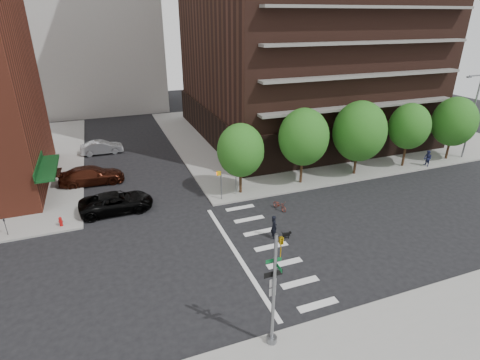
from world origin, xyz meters
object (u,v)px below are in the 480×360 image
Objects in this scene: parked_car_black at (117,202)px; dog_walker at (274,227)px; parked_car_maroon at (92,175)px; pedestrian_far at (428,158)px; parked_car_silver at (102,147)px; traffic_signal at (274,300)px; fire_hydrant at (61,221)px; scooter at (280,205)px.

dog_walker is at bearing -129.09° from parked_car_black.
pedestrian_far is (32.41, -7.92, 0.15)m from parked_car_maroon.
parked_car_maroon is at bearing 14.94° from parked_car_black.
parked_car_black is 6.66m from parked_car_maroon.
traffic_signal is at bearing -168.32° from parked_car_silver.
traffic_signal reaches higher than parked_car_silver.
dog_walker is at bearing -70.23° from pedestrian_far.
parked_car_black is 3.23× the size of dog_walker.
parked_car_black is at bearing 109.82° from traffic_signal.
fire_hydrant is at bearing -88.29° from pedestrian_far.
traffic_signal is 13.86m from scooter.
parked_car_maroon reaches higher than fire_hydrant.
parked_car_black is (4.08, 1.20, 0.24)m from fire_hydrant.
parked_car_black is at bearing 16.37° from fire_hydrant.
traffic_signal is at bearing -160.78° from parked_car_black.
dog_walker is 1.05× the size of pedestrian_far.
parked_car_maroon is at bearing 73.20° from fire_hydrant.
pedestrian_far is at bearing -102.23° from parked_car_maroon.
fire_hydrant is 0.48× the size of scooter.
dog_walker is at bearing -136.89° from scooter.
traffic_signal is 3.41× the size of dog_walker.
fire_hydrant is at bearing 68.03° from dog_walker.
scooter is (6.38, 12.09, -2.30)m from traffic_signal.
pedestrian_far reaches higher than parked_car_silver.
parked_car_silver is at bearing 28.76° from dog_walker.
traffic_signal is 28.93m from pedestrian_far.
dog_walker is at bearing -25.68° from fire_hydrant.
parked_car_maroon is 17.79m from scooter.
parked_car_black reaches higher than parked_car_silver.
fire_hydrant is 4.26m from parked_car_black.
parked_car_black is at bearing 145.59° from scooter.
fire_hydrant is 16.39m from parked_car_silver.
parked_car_silver is at bearing -6.57° from parked_car_maroon.
parked_car_silver is (3.49, 16.01, 0.20)m from fire_hydrant.
parked_car_black is 1.24× the size of parked_car_silver.
dog_walker is (-2.26, -3.60, 0.48)m from scooter.
scooter is 0.86× the size of dog_walker.
parked_car_black reaches higher than fire_hydrant.
parked_car_silver is at bearing -115.38° from pedestrian_far.
parked_car_black is 30.66m from pedestrian_far.
dog_walker is (14.15, -6.80, 0.33)m from fire_hydrant.
parked_car_silver is 23.16m from scooter.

